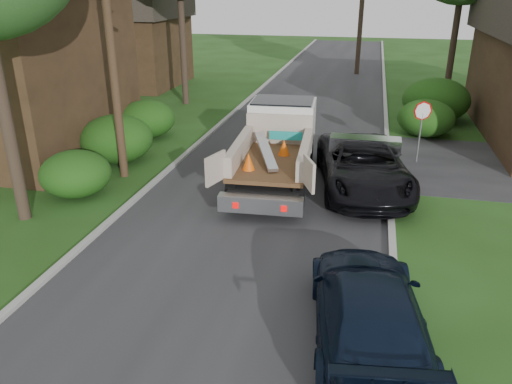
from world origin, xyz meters
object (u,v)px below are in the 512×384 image
object	(u,v)px
utility_pole	(109,31)
navy_suv	(368,310)
stop_sign	(422,119)
house_left_far	(127,40)
black_pickup	(363,165)
flatbed_truck	(279,139)

from	to	relation	value
utility_pole	navy_suv	world-z (taller)	utility_pole
navy_suv	stop_sign	bearing A→B (deg)	-105.93
navy_suv	house_left_far	bearing A→B (deg)	-62.68
utility_pole	black_pickup	xyz separation A→B (m)	(8.62, 0.73, -4.33)
stop_sign	navy_suv	xyz separation A→B (m)	(-1.72, -11.50, -1.02)
utility_pole	black_pickup	size ratio (longest dim) A/B	1.64
house_left_far	flatbed_truck	bearing A→B (deg)	-48.96
stop_sign	utility_pole	xyz separation A→B (m)	(-10.68, -4.02, 3.40)
flatbed_truck	navy_suv	world-z (taller)	flatbed_truck
utility_pole	black_pickup	bearing A→B (deg)	4.87
stop_sign	black_pickup	size ratio (longest dim) A/B	0.41
utility_pole	black_pickup	world-z (taller)	utility_pole
flatbed_truck	navy_suv	size ratio (longest dim) A/B	1.31
navy_suv	utility_pole	bearing A→B (deg)	-47.27
utility_pole	flatbed_truck	world-z (taller)	utility_pole
house_left_far	utility_pole	bearing A→B (deg)	-64.77
stop_sign	utility_pole	bearing A→B (deg)	-159.38
stop_sign	house_left_far	size ratio (longest dim) A/B	0.33
stop_sign	black_pickup	xyz separation A→B (m)	(-2.06, -3.28, -0.93)
flatbed_truck	navy_suv	distance (m)	9.61
utility_pole	navy_suv	size ratio (longest dim) A/B	1.91
house_left_far	stop_sign	bearing A→B (deg)	-34.81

